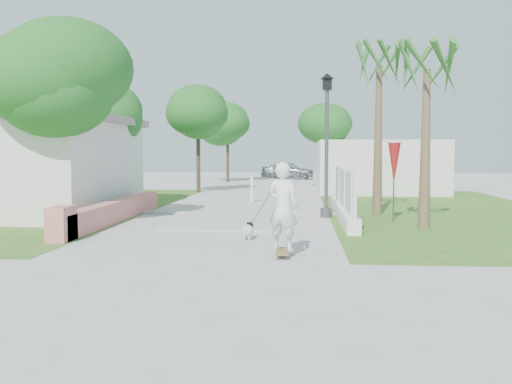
# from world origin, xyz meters

# --- Properties ---
(ground) EXTENTS (90.00, 90.00, 0.00)m
(ground) POSITION_xyz_m (0.00, 0.00, 0.00)
(ground) COLOR #B7B7B2
(ground) RESTS_ON ground
(path_strip) EXTENTS (3.20, 36.00, 0.06)m
(path_strip) POSITION_xyz_m (0.00, 20.00, 0.03)
(path_strip) COLOR #B7B7B2
(path_strip) RESTS_ON ground
(curb) EXTENTS (6.50, 0.25, 0.10)m
(curb) POSITION_xyz_m (0.00, 6.00, 0.05)
(curb) COLOR #999993
(curb) RESTS_ON ground
(grass_left) EXTENTS (8.00, 20.00, 0.01)m
(grass_left) POSITION_xyz_m (-7.00, 8.00, 0.01)
(grass_left) COLOR #38611E
(grass_left) RESTS_ON ground
(grass_right) EXTENTS (8.00, 20.00, 0.01)m
(grass_right) POSITION_xyz_m (7.00, 8.00, 0.01)
(grass_right) COLOR #38611E
(grass_right) RESTS_ON ground
(pink_wall) EXTENTS (0.45, 8.20, 0.80)m
(pink_wall) POSITION_xyz_m (-3.30, 3.55, 0.31)
(pink_wall) COLOR #C66D65
(pink_wall) RESTS_ON ground
(lattice_fence) EXTENTS (0.35, 7.00, 1.50)m
(lattice_fence) POSITION_xyz_m (3.40, 5.00, 0.54)
(lattice_fence) COLOR white
(lattice_fence) RESTS_ON ground
(building_right) EXTENTS (6.00, 8.00, 2.60)m
(building_right) POSITION_xyz_m (6.00, 18.00, 1.30)
(building_right) COLOR silver
(building_right) RESTS_ON ground
(street_lamp) EXTENTS (0.44, 0.44, 4.44)m
(street_lamp) POSITION_xyz_m (2.90, 5.50, 2.43)
(street_lamp) COLOR #59595E
(street_lamp) RESTS_ON ground
(bollard) EXTENTS (0.14, 0.14, 1.09)m
(bollard) POSITION_xyz_m (0.20, 10.00, 0.58)
(bollard) COLOR white
(bollard) RESTS_ON ground
(patio_umbrella) EXTENTS (0.36, 0.36, 2.30)m
(patio_umbrella) POSITION_xyz_m (4.80, 4.50, 1.69)
(patio_umbrella) COLOR #59595E
(patio_umbrella) RESTS_ON ground
(tree_left_near) EXTENTS (3.60, 3.60, 5.28)m
(tree_left_near) POSITION_xyz_m (-4.48, 2.98, 3.82)
(tree_left_near) COLOR #4C3826
(tree_left_near) RESTS_ON ground
(tree_left_mid) EXTENTS (3.20, 3.20, 4.85)m
(tree_left_mid) POSITION_xyz_m (-5.48, 8.48, 3.50)
(tree_left_mid) COLOR #4C3826
(tree_left_mid) RESTS_ON ground
(tree_path_left) EXTENTS (3.40, 3.40, 5.23)m
(tree_path_left) POSITION_xyz_m (-2.98, 15.98, 3.82)
(tree_path_left) COLOR #4C3826
(tree_path_left) RESTS_ON ground
(tree_path_right) EXTENTS (3.00, 3.00, 4.79)m
(tree_path_right) POSITION_xyz_m (3.22, 19.98, 3.49)
(tree_path_right) COLOR #4C3826
(tree_path_right) RESTS_ON ground
(tree_path_far) EXTENTS (3.20, 3.20, 5.17)m
(tree_path_far) POSITION_xyz_m (-2.78, 25.98, 3.82)
(tree_path_far) COLOR #4C3826
(tree_path_far) RESTS_ON ground
(palm_far) EXTENTS (1.80, 1.80, 5.30)m
(palm_far) POSITION_xyz_m (4.60, 6.50, 4.48)
(palm_far) COLOR brown
(palm_far) RESTS_ON ground
(palm_near) EXTENTS (1.80, 1.80, 4.70)m
(palm_near) POSITION_xyz_m (5.40, 3.20, 3.95)
(palm_near) COLOR brown
(palm_near) RESTS_ON ground
(skateboarder) EXTENTS (1.25, 2.69, 1.83)m
(skateboarder) POSITION_xyz_m (1.35, -0.40, 0.81)
(skateboarder) COLOR olive
(skateboarder) RESTS_ON ground
(dog) EXTENTS (0.32, 0.60, 0.41)m
(dog) POSITION_xyz_m (0.89, 0.82, 0.22)
(dog) COLOR silver
(dog) RESTS_ON ground
(parked_car) EXTENTS (4.13, 2.09, 1.35)m
(parked_car) POSITION_xyz_m (1.15, 30.78, 0.67)
(parked_car) COLOR #A3A7AB
(parked_car) RESTS_ON ground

